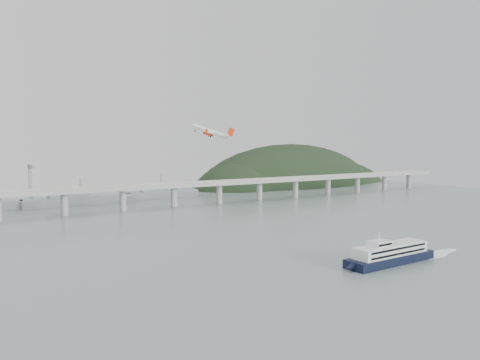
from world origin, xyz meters
TOP-DOWN VIEW (x-y plane):
  - ground at (0.00, 0.00)m, footprint 900.00×900.00m
  - bridge at (-1.15, 200.00)m, footprint 800.00×22.00m
  - headland at (285.18, 331.75)m, footprint 365.00×155.00m
  - ferry at (20.18, -51.96)m, footprint 89.01×15.87m
  - airliner at (-9.94, 76.13)m, footprint 25.45×26.87m

SIDE VIEW (x-z plane):
  - headland at x=285.18m, z-range -97.34..58.66m
  - ground at x=0.00m, z-range 0.00..0.00m
  - ferry at x=20.18m, z-range -3.85..12.96m
  - bridge at x=-1.15m, z-range 5.70..29.60m
  - airliner at x=-9.94m, z-range 61.95..74.51m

